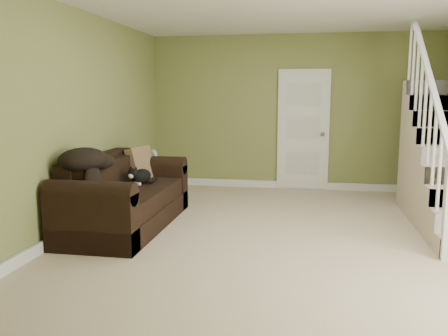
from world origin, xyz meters
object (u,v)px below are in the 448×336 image
at_px(side_table, 152,183).
at_px(cat, 140,176).
at_px(banana, 133,193).
at_px(sofa, 124,200).

bearing_deg(side_table, cat, -78.68).
relative_size(side_table, banana, 4.57).
relative_size(side_table, cat, 1.43).
distance_m(sofa, side_table, 1.36).
distance_m(side_table, cat, 1.11).
bearing_deg(sofa, side_table, 94.08).
xyz_separation_m(sofa, cat, (0.11, 0.30, 0.24)).
xyz_separation_m(sofa, side_table, (-0.10, 1.35, -0.05)).
bearing_deg(side_table, sofa, -85.92).
bearing_deg(sofa, banana, -51.32).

